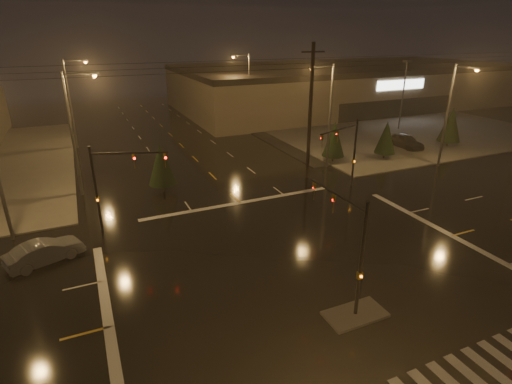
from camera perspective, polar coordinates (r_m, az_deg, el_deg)
ground at (r=23.42m, az=7.97°, el=-11.40°), size 140.00×140.00×0.00m
sidewalk_ne at (r=63.06m, az=17.20°, el=9.36°), size 36.00×36.00×0.12m
median_island at (r=20.77m, az=13.98°, el=-16.58°), size 3.00×1.60×0.15m
stop_bar_far at (r=32.09m, az=-2.30°, el=-1.54°), size 16.00×0.50×0.01m
parking_lot at (r=65.02m, az=21.74°, el=9.13°), size 50.00×24.00×0.08m
retail_building at (r=77.88m, az=12.64°, el=14.88°), size 60.20×28.30×7.20m
signal_mast_median at (r=19.37m, az=13.31°, el=-6.52°), size 0.25×4.59×6.00m
signal_mast_ne at (r=34.58m, az=13.02°, el=6.31°), size 4.84×1.86×6.00m
signal_mast_nw at (r=28.04m, az=-20.06°, el=1.86°), size 4.84×1.86×6.00m
streetlight_1 at (r=35.09m, az=-24.43°, el=8.53°), size 2.77×0.32×10.00m
streetlight_2 at (r=50.87m, az=-24.79°, el=12.12°), size 2.77×0.32×10.00m
streetlight_3 at (r=39.75m, az=10.20°, el=11.51°), size 2.77×0.32×10.00m
streetlight_4 at (r=57.23m, az=-1.27°, el=14.96°), size 2.77×0.32×10.00m
streetlight_6 at (r=43.40m, az=26.05°, el=10.53°), size 0.32×2.77×10.00m
utility_pole_1 at (r=36.33m, az=7.75°, el=11.21°), size 2.20×0.32×12.00m
conifer_0 at (r=42.21m, az=11.09°, el=7.44°), size 2.30×2.30×4.29m
conifer_1 at (r=44.68m, az=18.10°, el=7.45°), size 2.19×2.19×4.12m
conifer_2 at (r=52.50m, az=26.09°, el=8.68°), size 2.56×2.56×4.69m
conifer_3 at (r=34.40m, az=-13.37°, el=4.01°), size 2.35×2.35×4.37m
car_parked at (r=50.44m, az=20.53°, el=6.87°), size 2.04×4.93×1.67m
car_crossing at (r=26.90m, az=-27.97°, el=-7.57°), size 4.51×2.97×1.41m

